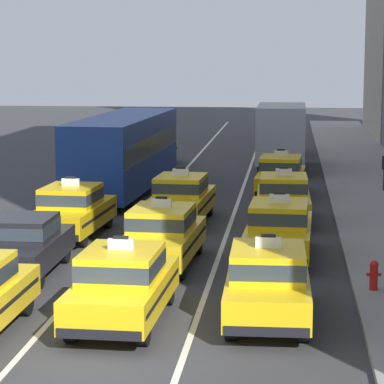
{
  "coord_description": "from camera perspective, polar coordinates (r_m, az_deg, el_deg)",
  "views": [
    {
      "loc": [
        3.6,
        -16.49,
        5.92
      ],
      "look_at": [
        0.42,
        13.15,
        1.3
      ],
      "focal_mm": 85.79,
      "sensor_mm": 36.0,
      "label": 1
    }
  ],
  "objects": [
    {
      "name": "taxi_center_nearest",
      "position": [
        20.14,
        -4.35,
        -5.71
      ],
      "size": [
        1.95,
        4.61,
        1.96
      ],
      "color": "black",
      "rests_on": "ground"
    },
    {
      "name": "taxi_left_fifth",
      "position": [
        47.5,
        -2.32,
        2.7
      ],
      "size": [
        1.82,
        4.56,
        1.96
      ],
      "color": "black",
      "rests_on": "ground"
    },
    {
      "name": "lane_stripe_center_right",
      "position": [
        37.02,
        2.96,
        -0.4
      ],
      "size": [
        0.14,
        80.0,
        0.01
      ],
      "primitive_type": "cube",
      "color": "silver",
      "rests_on": "ground"
    },
    {
      "name": "taxi_right_sixth",
      "position": [
        53.15,
        5.52,
        3.32
      ],
      "size": [
        1.88,
        4.59,
        1.96
      ],
      "color": "black",
      "rests_on": "ground"
    },
    {
      "name": "taxi_left_third",
      "position": [
        29.52,
        -7.47,
        -1.1
      ],
      "size": [
        2.04,
        4.65,
        1.96
      ],
      "color": "black",
      "rests_on": "ground"
    },
    {
      "name": "box_truck_right_fifth",
      "position": [
        45.85,
        5.58,
        3.58
      ],
      "size": [
        2.34,
        6.98,
        3.27
      ],
      "color": "black",
      "rests_on": "ground"
    },
    {
      "name": "lane_stripe_left_center",
      "position": [
        37.33,
        -1.95,
        -0.32
      ],
      "size": [
        0.14,
        80.0,
        0.01
      ],
      "primitive_type": "cube",
      "color": "silver",
      "rests_on": "ground"
    },
    {
      "name": "taxi_right_second",
      "position": [
        26.24,
        5.43,
        -2.31
      ],
      "size": [
        1.96,
        4.62,
        1.96
      ],
      "color": "black",
      "rests_on": "ground"
    },
    {
      "name": "sedan_left_second",
      "position": [
        24.73,
        -10.4,
        -3.17
      ],
      "size": [
        1.8,
        4.31,
        1.58
      ],
      "color": "black",
      "rests_on": "ground"
    },
    {
      "name": "taxi_center_second",
      "position": [
        25.36,
        -1.86,
        -2.66
      ],
      "size": [
        2.02,
        4.64,
        1.96
      ],
      "color": "black",
      "rests_on": "ground"
    },
    {
      "name": "taxi_right_fourth",
      "position": [
        37.55,
        5.54,
        1.05
      ],
      "size": [
        2.04,
        4.65,
        1.96
      ],
      "color": "black",
      "rests_on": "ground"
    },
    {
      "name": "ground_plane",
      "position": [
        17.89,
        -5.94,
        -10.56
      ],
      "size": [
        160.0,
        160.0,
        0.0
      ],
      "primitive_type": "plane",
      "color": "#353538"
    },
    {
      "name": "fire_hydrant",
      "position": [
        22.76,
        11.24,
        -5.01
      ],
      "size": [
        0.36,
        0.22,
        0.73
      ],
      "color": "red",
      "rests_on": "sidewalk_curb"
    },
    {
      "name": "bus_left_fourth",
      "position": [
        38.43,
        -4.23,
        2.66
      ],
      "size": [
        3.01,
        11.3,
        3.22
      ],
      "color": "black",
      "rests_on": "ground"
    },
    {
      "name": "taxi_right_third",
      "position": [
        31.86,
        5.69,
        -0.34
      ],
      "size": [
        1.89,
        4.59,
        1.96
      ],
      "color": "black",
      "rests_on": "ground"
    },
    {
      "name": "taxi_center_third",
      "position": [
        31.66,
        -0.67,
        -0.36
      ],
      "size": [
        2.03,
        4.64,
        1.96
      ],
      "color": "black",
      "rests_on": "ground"
    },
    {
      "name": "taxi_right_nearest",
      "position": [
        20.34,
        4.73,
        -5.57
      ],
      "size": [
        1.89,
        4.59,
        1.96
      ],
      "color": "black",
      "rests_on": "ground"
    }
  ]
}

